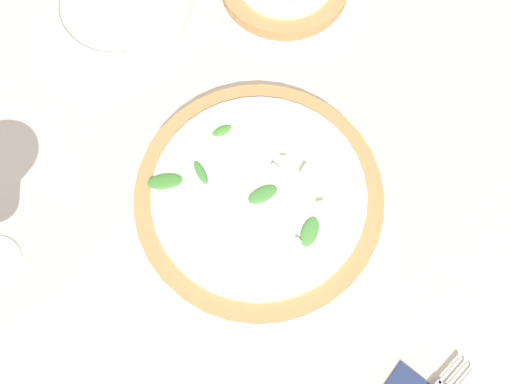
% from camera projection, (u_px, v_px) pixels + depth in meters
% --- Properties ---
extents(ground_plane, '(6.00, 6.00, 0.00)m').
position_uv_depth(ground_plane, '(256.00, 205.00, 0.64)').
color(ground_plane, beige).
extents(pizza_arugula_main, '(0.33, 0.33, 0.05)m').
position_uv_depth(pizza_arugula_main, '(256.00, 195.00, 0.62)').
color(pizza_arugula_main, silver).
rests_on(pizza_arugula_main, ground_plane).
extents(side_plate_white, '(0.20, 0.20, 0.02)m').
position_uv_depth(side_plate_white, '(122.00, 2.00, 0.73)').
color(side_plate_white, silver).
rests_on(side_plate_white, ground_plane).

